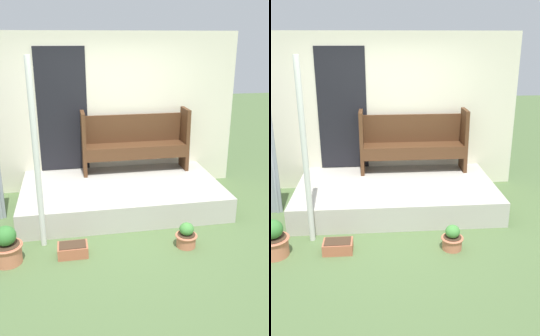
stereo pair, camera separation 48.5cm
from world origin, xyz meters
TOP-DOWN VIEW (x-y plane):
  - ground_plane at (0.00, 0.00)m, footprint 24.00×24.00m
  - porch_slab at (0.14, 0.85)m, footprint 3.02×1.71m
  - house_wall at (0.10, 1.74)m, footprint 4.22×0.08m
  - support_post at (-1.01, -0.11)m, footprint 0.07×0.07m
  - bench at (0.46, 1.47)m, footprint 1.76×0.40m
  - flower_pot_left at (-1.41, -0.44)m, footprint 0.37×0.37m
  - flower_pot_middle at (0.76, -0.48)m, footprint 0.28×0.28m
  - planter_box_rect at (-0.66, -0.43)m, footprint 0.36×0.24m

SIDE VIEW (x-z plane):
  - ground_plane at x=0.00m, z-range 0.00..0.00m
  - planter_box_rect at x=-0.66m, z-range 0.00..0.15m
  - flower_pot_middle at x=0.76m, z-range -0.02..0.30m
  - porch_slab at x=0.14m, z-range 0.00..0.36m
  - flower_pot_left at x=-1.41m, z-range -0.03..0.44m
  - bench at x=0.46m, z-range 0.38..1.41m
  - support_post at x=-1.01m, z-range 0.00..2.32m
  - house_wall at x=0.10m, z-range 0.00..2.60m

